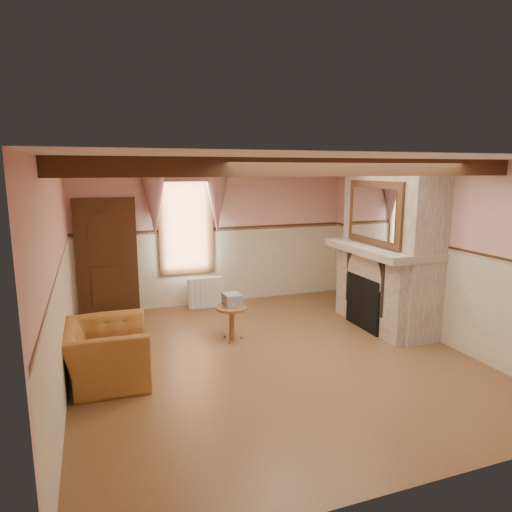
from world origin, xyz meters
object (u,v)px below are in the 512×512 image
object	(u,v)px
oil_lamp	(368,234)
radiator	(206,292)
bowl	(373,241)
armchair	(107,353)
mantel_clock	(356,233)
side_table	(232,323)

from	to	relation	value
oil_lamp	radiator	bearing A→B (deg)	146.46
bowl	oil_lamp	distance (m)	0.19
armchair	oil_lamp	xyz separation A→B (m)	(4.49, 1.02, 1.18)
mantel_clock	oil_lamp	size ratio (longest dim) A/B	0.86
mantel_clock	side_table	bearing A→B (deg)	-167.28
mantel_clock	oil_lamp	bearing A→B (deg)	-90.00
oil_lamp	mantel_clock	bearing A→B (deg)	90.00
armchair	radiator	size ratio (longest dim) A/B	1.66
mantel_clock	radiator	bearing A→B (deg)	153.04
armchair	bowl	size ratio (longest dim) A/B	3.65
bowl	mantel_clock	bearing A→B (deg)	90.00
side_table	radiator	size ratio (longest dim) A/B	0.79
radiator	mantel_clock	distance (m)	3.11
armchair	radiator	xyz separation A→B (m)	(1.95, 2.71, -0.08)
radiator	armchair	bearing A→B (deg)	-123.55
side_table	oil_lamp	bearing A→B (deg)	4.22
side_table	mantel_clock	xyz separation A→B (m)	(2.58, 0.58, 1.25)
side_table	oil_lamp	xyz separation A→B (m)	(2.58, 0.19, 1.29)
side_table	radiator	bearing A→B (deg)	88.89
armchair	side_table	world-z (taller)	armchair
armchair	radiator	distance (m)	3.34
armchair	mantel_clock	size ratio (longest dim) A/B	4.85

